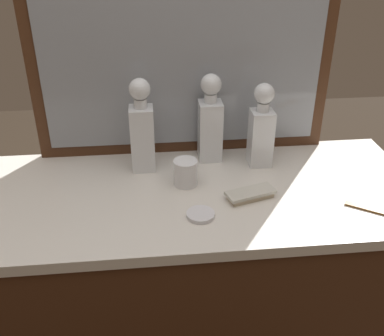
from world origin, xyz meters
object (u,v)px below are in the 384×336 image
Objects in this scene: crystal_tumbler_far_right at (186,174)px; silver_brush_left at (250,194)px; crystal_decanter_right at (142,134)px; crystal_decanter_rear at (261,133)px; tortoiseshell_comb at (368,209)px; crystal_decanter_front at (210,126)px; porcelain_dish at (201,215)px.

crystal_tumbler_far_right is 0.21m from silver_brush_left.
crystal_decanter_right reaches higher than silver_brush_left.
crystal_decanter_rear is 3.43× the size of crystal_tumbler_far_right.
crystal_decanter_right reaches higher than tortoiseshell_comb.
crystal_tumbler_far_right is (-0.26, -0.11, -0.08)m from crystal_decanter_rear.
porcelain_dish is (-0.07, -0.34, -0.11)m from crystal_decanter_front.
crystal_decanter_rear is at bearing -18.96° from crystal_decanter_front.
crystal_decanter_right is at bearing 137.68° from crystal_tumbler_far_right.
tortoiseshell_comb is (0.48, -0.02, -0.00)m from porcelain_dish.
crystal_decanter_front is at bearing 108.22° from silver_brush_left.
crystal_decanter_rear is 0.29m from crystal_tumbler_far_right.
crystal_tumbler_far_right is 0.52× the size of silver_brush_left.
crystal_decanter_rear is at bearing -1.41° from crystal_decanter_right.
crystal_tumbler_far_right is at bearing -42.32° from crystal_decanter_right.
silver_brush_left is (0.18, -0.10, -0.02)m from crystal_tumbler_far_right.
tortoiseshell_comb is at bearing -26.27° from crystal_decanter_right.
crystal_decanter_front is 0.21m from crystal_tumbler_far_right.
crystal_decanter_rear is 2.38× the size of tortoiseshell_comb.
crystal_decanter_front reaches higher than crystal_decanter_rear.
crystal_tumbler_far_right reaches higher than silver_brush_left.
crystal_decanter_front is at bearing 77.99° from porcelain_dish.
silver_brush_left is at bearing -28.49° from crystal_tumbler_far_right.
porcelain_dish is 0.67× the size of tortoiseshell_comb.
tortoiseshell_comb is at bearing -2.16° from porcelain_dish.
crystal_decanter_rear is 0.41m from tortoiseshell_comb.
crystal_decanter_right is 1.94× the size of silver_brush_left.
crystal_decanter_right is at bearing 145.26° from silver_brush_left.
tortoiseshell_comb is at bearing -21.23° from crystal_tumbler_far_right.
crystal_decanter_front reaches higher than crystal_tumbler_far_right.
crystal_decanter_right is 3.86× the size of porcelain_dish.
crystal_decanter_front reaches higher than silver_brush_left.
crystal_decanter_right is 0.72m from tortoiseshell_comb.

